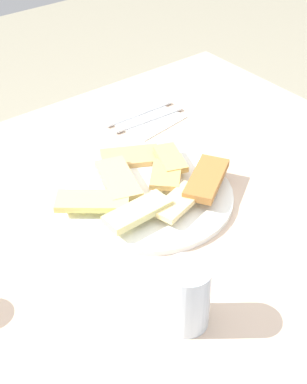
{
  "coord_description": "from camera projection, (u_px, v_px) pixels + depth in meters",
  "views": [
    {
      "loc": [
        0.52,
        0.65,
        1.42
      ],
      "look_at": [
        -0.0,
        -0.01,
        0.77
      ],
      "focal_mm": 52.93,
      "sensor_mm": 36.0,
      "label": 1
    }
  ],
  "objects": [
    {
      "name": "spoon",
      "position": [
        148.0,
        119.0,
        1.33
      ],
      "size": [
        0.19,
        0.03,
        0.0
      ],
      "primitive_type": "cube",
      "rotation": [
        0.0,
        0.0,
        -0.05
      ],
      "color": "silver",
      "rests_on": "paper_napkin"
    },
    {
      "name": "drinking_glass",
      "position": [
        187.0,
        296.0,
        0.83
      ],
      "size": [
        0.07,
        0.07,
        0.11
      ],
      "primitive_type": "cylinder",
      "color": "silver",
      "rests_on": "dining_table"
    },
    {
      "name": "dining_table",
      "position": [
        156.0,
        238.0,
        1.12
      ],
      "size": [
        1.12,
        0.96,
        0.74
      ],
      "color": "beige",
      "rests_on": "ground_plane"
    },
    {
      "name": "paper_napkin",
      "position": [
        144.0,
        118.0,
        1.34
      ],
      "size": [
        0.17,
        0.17,
        0.0
      ],
      "primitive_type": "cube",
      "rotation": [
        0.0,
        0.0,
        0.15
      ],
      "color": "white",
      "rests_on": "dining_table"
    },
    {
      "name": "pide_platter",
      "position": [
        149.0,
        191.0,
        1.09
      ],
      "size": [
        0.35,
        0.34,
        0.05
      ],
      "color": "white",
      "rests_on": "dining_table"
    },
    {
      "name": "fork",
      "position": [
        139.0,
        113.0,
        1.35
      ],
      "size": [
        0.19,
        0.02,
        0.0
      ],
      "primitive_type": "cube",
      "rotation": [
        0.0,
        0.0,
        -0.01
      ],
      "color": "silver",
      "rests_on": "paper_napkin"
    }
  ]
}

